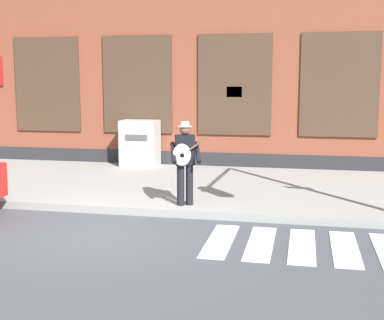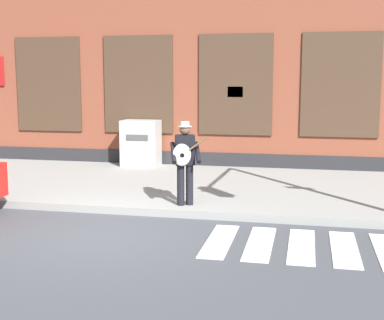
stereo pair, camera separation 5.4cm
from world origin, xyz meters
TOP-DOWN VIEW (x-y plane):
  - ground_plane at (0.00, 0.00)m, footprint 160.00×160.00m
  - sidewalk at (0.00, 4.12)m, footprint 28.00×5.50m
  - building_backdrop at (-0.00, 8.87)m, footprint 28.00×4.06m
  - busker at (1.13, 1.81)m, footprint 0.78×0.67m
  - utility_box at (-1.26, 6.42)m, footprint 1.08×0.72m

SIDE VIEW (x-z plane):
  - ground_plane at x=0.00m, z-range 0.00..0.00m
  - sidewalk at x=0.00m, z-range 0.00..0.16m
  - utility_box at x=-1.26m, z-range 0.16..1.50m
  - busker at x=1.13m, z-range 0.27..1.96m
  - building_backdrop at x=0.00m, z-range 0.00..6.27m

